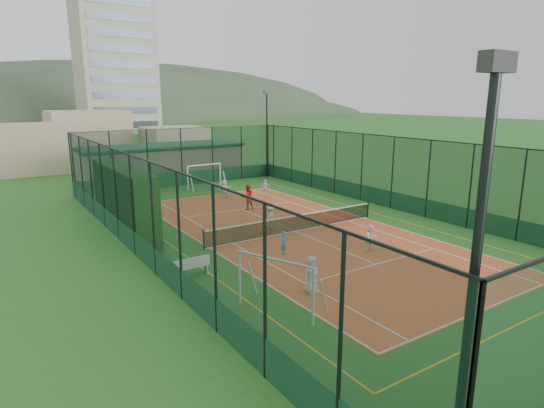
{
  "coord_description": "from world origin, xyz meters",
  "views": [
    {
      "loc": [
        -14.96,
        -20.49,
        7.61
      ],
      "look_at": [
        -0.11,
        2.31,
        1.2
      ],
      "focal_mm": 30.0,
      "sensor_mm": 36.0,
      "label": 1
    }
  ],
  "objects_px": {
    "child_near_left": "(311,275)",
    "child_near_mid": "(284,243)",
    "child_near_right": "(371,238)",
    "child_far_right": "(265,188)",
    "coach": "(248,197)",
    "child_far_back": "(225,189)",
    "clubhouse": "(162,161)",
    "child_far_left": "(270,217)",
    "floodlight_sw": "(469,318)",
    "white_bench": "(190,266)",
    "apartment_tower": "(115,61)",
    "futsal_goal_far": "(204,177)",
    "floodlight_ne": "(267,134)",
    "futsal_goal_near": "(275,287)"
  },
  "relations": [
    {
      "from": "child_near_mid",
      "to": "white_bench",
      "type": "bearing_deg",
      "value": 148.83
    },
    {
      "from": "child_far_back",
      "to": "futsal_goal_near",
      "type": "bearing_deg",
      "value": 68.35
    },
    {
      "from": "white_bench",
      "to": "child_near_left",
      "type": "relative_size",
      "value": 1.08
    },
    {
      "from": "white_bench",
      "to": "child_far_right",
      "type": "relative_size",
      "value": 1.22
    },
    {
      "from": "child_near_left",
      "to": "child_far_back",
      "type": "height_order",
      "value": "child_near_left"
    },
    {
      "from": "floodlight_ne",
      "to": "child_near_left",
      "type": "distance_m",
      "value": 27.41
    },
    {
      "from": "child_near_left",
      "to": "child_far_right",
      "type": "relative_size",
      "value": 1.13
    },
    {
      "from": "clubhouse",
      "to": "child_near_mid",
      "type": "xyz_separation_m",
      "value": [
        -2.81,
        -24.93,
        -0.96
      ]
    },
    {
      "from": "child_far_left",
      "to": "floodlight_sw",
      "type": "bearing_deg",
      "value": 32.52
    },
    {
      "from": "child_near_mid",
      "to": "child_far_right",
      "type": "relative_size",
      "value": 0.89
    },
    {
      "from": "clubhouse",
      "to": "child_near_mid",
      "type": "distance_m",
      "value": 25.1
    },
    {
      "from": "child_near_mid",
      "to": "child_far_back",
      "type": "xyz_separation_m",
      "value": [
        3.49,
        13.14,
        0.12
      ]
    },
    {
      "from": "futsal_goal_near",
      "to": "child_far_left",
      "type": "height_order",
      "value": "futsal_goal_near"
    },
    {
      "from": "child_near_right",
      "to": "child_far_right",
      "type": "xyz_separation_m",
      "value": [
        2.4,
        13.78,
        -0.01
      ]
    },
    {
      "from": "child_near_right",
      "to": "child_far_back",
      "type": "relative_size",
      "value": 0.95
    },
    {
      "from": "child_far_left",
      "to": "futsal_goal_near",
      "type": "bearing_deg",
      "value": 23.77
    },
    {
      "from": "clubhouse",
      "to": "white_bench",
      "type": "relative_size",
      "value": 9.21
    },
    {
      "from": "floodlight_sw",
      "to": "child_far_right",
      "type": "bearing_deg",
      "value": 64.49
    },
    {
      "from": "apartment_tower",
      "to": "child_near_left",
      "type": "distance_m",
      "value": 91.87
    },
    {
      "from": "child_far_right",
      "to": "floodlight_ne",
      "type": "bearing_deg",
      "value": -93.21
    },
    {
      "from": "child_far_left",
      "to": "coach",
      "type": "relative_size",
      "value": 0.83
    },
    {
      "from": "child_far_left",
      "to": "child_near_right",
      "type": "bearing_deg",
      "value": 75.11
    },
    {
      "from": "child_near_right",
      "to": "child_far_back",
      "type": "bearing_deg",
      "value": 102.83
    },
    {
      "from": "floodlight_sw",
      "to": "futsal_goal_far",
      "type": "relative_size",
      "value": 2.62
    },
    {
      "from": "floodlight_sw",
      "to": "child_far_left",
      "type": "xyz_separation_m",
      "value": [
        7.62,
        17.8,
        -3.39
      ]
    },
    {
      "from": "apartment_tower",
      "to": "child_far_right",
      "type": "height_order",
      "value": "apartment_tower"
    },
    {
      "from": "clubhouse",
      "to": "coach",
      "type": "distance_m",
      "value": 15.89
    },
    {
      "from": "apartment_tower",
      "to": "child_near_left",
      "type": "height_order",
      "value": "apartment_tower"
    },
    {
      "from": "child_far_left",
      "to": "child_far_right",
      "type": "relative_size",
      "value": 1.08
    },
    {
      "from": "child_far_right",
      "to": "coach",
      "type": "height_order",
      "value": "coach"
    },
    {
      "from": "child_near_mid",
      "to": "child_far_right",
      "type": "bearing_deg",
      "value": 29.58
    },
    {
      "from": "child_near_mid",
      "to": "child_far_back",
      "type": "bearing_deg",
      "value": 43.07
    },
    {
      "from": "white_bench",
      "to": "child_far_back",
      "type": "distance_m",
      "value": 15.7
    },
    {
      "from": "white_bench",
      "to": "coach",
      "type": "height_order",
      "value": "coach"
    },
    {
      "from": "coach",
      "to": "white_bench",
      "type": "bearing_deg",
      "value": 49.44
    },
    {
      "from": "futsal_goal_far",
      "to": "child_near_mid",
      "type": "bearing_deg",
      "value": -103.14
    },
    {
      "from": "apartment_tower",
      "to": "coach",
      "type": "height_order",
      "value": "apartment_tower"
    },
    {
      "from": "child_near_left",
      "to": "child_near_mid",
      "type": "distance_m",
      "value": 4.64
    },
    {
      "from": "coach",
      "to": "child_near_right",
      "type": "bearing_deg",
      "value": 95.36
    },
    {
      "from": "white_bench",
      "to": "futsal_goal_far",
      "type": "distance_m",
      "value": 19.77
    },
    {
      "from": "white_bench",
      "to": "child_near_mid",
      "type": "relative_size",
      "value": 1.36
    },
    {
      "from": "child_far_back",
      "to": "child_near_mid",
      "type": "bearing_deg",
      "value": 75.55
    },
    {
      "from": "child_far_right",
      "to": "coach",
      "type": "xyz_separation_m",
      "value": [
        -3.2,
        -2.76,
        0.2
      ]
    },
    {
      "from": "futsal_goal_far",
      "to": "child_near_left",
      "type": "bearing_deg",
      "value": -104.92
    },
    {
      "from": "child_near_right",
      "to": "child_far_back",
      "type": "xyz_separation_m",
      "value": [
        -0.49,
        15.1,
        0.04
      ]
    },
    {
      "from": "child_far_left",
      "to": "coach",
      "type": "distance_m",
      "value": 5.12
    },
    {
      "from": "floodlight_ne",
      "to": "coach",
      "type": "relative_size",
      "value": 4.71
    },
    {
      "from": "white_bench",
      "to": "futsal_goal_far",
      "type": "height_order",
      "value": "futsal_goal_far"
    },
    {
      "from": "apartment_tower",
      "to": "child_far_back",
      "type": "height_order",
      "value": "apartment_tower"
    },
    {
      "from": "floodlight_ne",
      "to": "child_far_left",
      "type": "distance_m",
      "value": 18.45
    }
  ]
}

